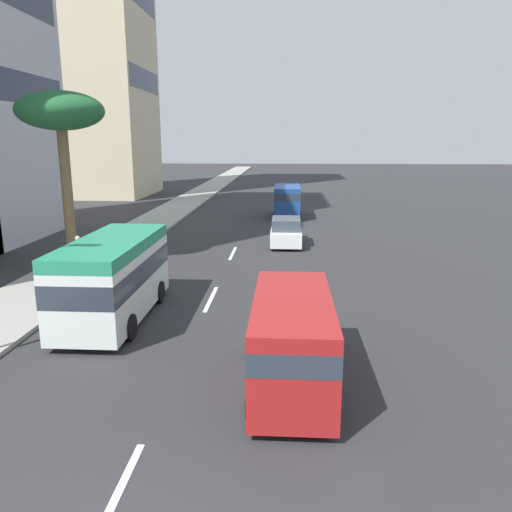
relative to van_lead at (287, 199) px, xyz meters
name	(u,v)px	position (x,y,z in m)	size (l,w,h in m)	color
ground_plane	(246,225)	(-4.05, 3.02, -1.46)	(198.00, 198.00, 0.00)	#2D2D30
sidewalk_right	(153,223)	(-4.05, 10.13, -1.38)	(162.00, 3.63, 0.15)	#9E9B93
lane_stripe_near	(115,499)	(-33.19, 3.02, -1.45)	(3.20, 0.16, 0.01)	silver
lane_stripe_mid	(211,299)	(-21.84, 3.02, -1.45)	(3.20, 0.16, 0.01)	silver
lane_stripe_far	(233,253)	(-13.65, 3.02, -1.45)	(3.20, 0.16, 0.01)	silver
van_lead	(287,199)	(0.00, 0.00, 0.00)	(5.39, 2.17, 2.55)	#1E478C
car_second	(286,232)	(-11.07, 0.06, -0.68)	(4.35, 1.88, 1.64)	white
van_third	(292,337)	(-28.85, -0.11, -0.10)	(5.15, 2.08, 2.36)	#A51E1E
minibus_fourth	(114,275)	(-24.23, 6.05, 0.12)	(6.47, 2.42, 2.87)	silver
pedestrian_mid_block	(79,253)	(-18.85, 9.57, -0.33)	(0.35, 0.39, 1.77)	beige
palm_tree	(61,116)	(-17.29, 10.57, 5.82)	(4.00, 4.00, 8.24)	brown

